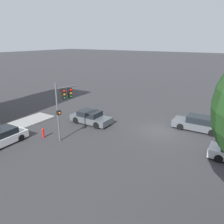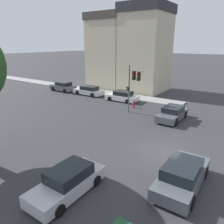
% 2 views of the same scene
% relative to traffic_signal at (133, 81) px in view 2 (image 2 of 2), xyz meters
% --- Properties ---
extents(ground_plane, '(300.00, 300.00, 0.00)m').
position_rel_traffic_signal_xyz_m(ground_plane, '(-6.57, -6.42, -3.66)').
color(ground_plane, '#333335').
extents(sidewalk_strip, '(2.65, 60.00, 0.14)m').
position_rel_traffic_signal_xyz_m(sidewalk_strip, '(6.59, 26.37, -3.59)').
color(sidewalk_strip, gray).
rests_on(sidewalk_strip, ground_plane).
extents(rowhouse_backdrop, '(7.31, 12.96, 13.06)m').
position_rel_traffic_signal_xyz_m(rowhouse_backdrop, '(11.67, 7.56, 2.71)').
color(rowhouse_backdrop, beige).
rests_on(rowhouse_backdrop, ground_plane).
extents(traffic_signal, '(0.68, 2.21, 5.26)m').
position_rel_traffic_signal_xyz_m(traffic_signal, '(0.00, 0.00, 0.00)').
color(traffic_signal, '#515456').
rests_on(traffic_signal, ground_plane).
extents(crossing_car_0, '(4.46, 2.03, 1.38)m').
position_rel_traffic_signal_xyz_m(crossing_car_0, '(0.53, -4.37, -2.99)').
color(crossing_car_0, '#4C5156').
rests_on(crossing_car_0, ground_plane).
extents(crossing_car_1, '(4.38, 1.90, 1.44)m').
position_rel_traffic_signal_xyz_m(crossing_car_1, '(-13.67, -3.97, -2.99)').
color(crossing_car_1, '#B7B7BC').
rests_on(crossing_car_1, ground_plane).
extents(crossing_car_3, '(4.83, 2.08, 1.47)m').
position_rel_traffic_signal_xyz_m(crossing_car_3, '(-9.73, -8.66, -2.96)').
color(crossing_car_3, '#4C5156').
rests_on(crossing_car_3, ground_plane).
extents(parked_car_0, '(2.16, 4.44, 1.37)m').
position_rel_traffic_signal_xyz_m(parked_car_0, '(4.00, 3.83, -3.01)').
color(parked_car_0, silver).
rests_on(parked_car_0, ground_plane).
extents(parked_car_1, '(2.06, 4.69, 1.38)m').
position_rel_traffic_signal_xyz_m(parked_car_1, '(4.07, 9.83, -3.00)').
color(parked_car_1, '#B7B7BC').
rests_on(parked_car_1, ground_plane).
extents(parked_car_2, '(2.01, 4.35, 1.52)m').
position_rel_traffic_signal_xyz_m(parked_car_2, '(3.82, 15.06, -2.93)').
color(parked_car_2, '#4C5156').
rests_on(parked_car_2, ground_plane).
extents(fire_hydrant, '(0.22, 0.22, 0.92)m').
position_rel_traffic_signal_xyz_m(fire_hydrant, '(1.99, 0.93, -3.17)').
color(fire_hydrant, red).
rests_on(fire_hydrant, ground_plane).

